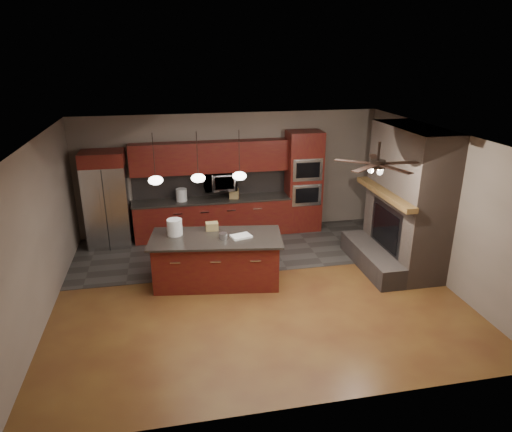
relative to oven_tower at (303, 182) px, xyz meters
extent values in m
plane|color=brown|center=(-1.70, -2.69, -1.19)|extent=(7.00, 7.00, 0.00)
cube|color=white|center=(-1.70, -2.69, 1.61)|extent=(7.00, 6.00, 0.02)
cube|color=gray|center=(-1.70, 0.31, 0.21)|extent=(7.00, 0.02, 2.80)
cube|color=gray|center=(1.80, -2.69, 0.21)|extent=(0.02, 6.00, 2.80)
cube|color=gray|center=(-5.20, -2.69, 0.21)|extent=(0.02, 6.00, 2.80)
cube|color=#383532|center=(-1.70, -0.89, -1.19)|extent=(7.00, 2.40, 0.01)
cube|color=brown|center=(1.40, -2.29, 0.21)|extent=(0.80, 2.00, 2.80)
cube|color=#473E3A|center=(0.75, -2.29, -0.99)|extent=(0.50, 2.00, 0.40)
cube|color=#2D2D30|center=(1.02, -2.29, -0.37)|extent=(0.05, 1.20, 0.95)
cube|color=black|center=(1.00, -2.29, -0.37)|extent=(0.02, 1.00, 0.75)
cube|color=brown|center=(0.90, -2.29, 0.36)|extent=(0.22, 2.10, 0.10)
cube|color=#5C2010|center=(-2.18, 0.01, -0.76)|extent=(3.55, 0.60, 0.86)
cube|color=black|center=(-2.18, 0.01, -0.31)|extent=(3.59, 0.64, 0.04)
cube|color=black|center=(-2.18, 0.29, 0.01)|extent=(3.55, 0.03, 0.60)
cube|color=#5C2010|center=(-2.18, 0.13, 0.66)|extent=(3.55, 0.35, 0.70)
cube|color=#5C2010|center=(0.00, 0.01, 0.00)|extent=(0.80, 0.60, 2.38)
cube|color=silver|center=(0.00, -0.30, -0.24)|extent=(0.70, 0.03, 0.52)
cube|color=black|center=(0.00, -0.32, -0.24)|extent=(0.55, 0.02, 0.35)
cube|color=silver|center=(0.00, -0.30, 0.36)|extent=(0.70, 0.03, 0.52)
cube|color=black|center=(0.00, -0.32, 0.36)|extent=(0.55, 0.02, 0.35)
imported|color=silver|center=(-1.98, 0.06, 0.11)|extent=(0.73, 0.41, 0.50)
cube|color=silver|center=(-4.47, -0.07, -0.28)|extent=(0.91, 0.72, 1.82)
cube|color=#2D2D30|center=(-4.47, -0.44, -0.28)|extent=(0.02, 0.02, 1.80)
cube|color=silver|center=(-4.57, -0.45, -0.23)|extent=(0.03, 0.03, 0.91)
cube|color=silver|center=(-4.37, -0.45, -0.23)|extent=(0.03, 0.03, 0.91)
cube|color=#5C2010|center=(-4.47, -0.08, 0.78)|extent=(0.91, 0.72, 0.30)
cube|color=#5C2010|center=(-2.35, -2.30, -0.75)|extent=(2.35, 1.25, 0.88)
cube|color=black|center=(-2.35, -2.30, -0.29)|extent=(2.52, 1.42, 0.04)
cylinder|color=white|center=(-3.07, -2.05, -0.12)|extent=(0.36, 0.36, 0.30)
cylinder|color=#A4A4A9|center=(-2.23, -2.40, -0.22)|extent=(0.20, 0.20, 0.10)
cube|color=white|center=(-1.90, -2.40, -0.25)|extent=(0.41, 0.34, 0.04)
cube|color=#99834F|center=(-2.38, -1.94, -0.20)|extent=(0.23, 0.17, 0.15)
cylinder|color=silver|center=(-2.86, 0.01, -0.15)|extent=(0.29, 0.29, 0.28)
cube|color=olive|center=(-1.66, -0.04, -0.18)|extent=(0.24, 0.21, 0.23)
cylinder|color=black|center=(-3.35, -1.99, 1.22)|extent=(0.01, 0.01, 0.78)
ellipsoid|color=white|center=(-3.35, -1.99, 0.77)|extent=(0.26, 0.26, 0.16)
cylinder|color=black|center=(-2.60, -1.99, 1.22)|extent=(0.01, 0.01, 0.78)
ellipsoid|color=white|center=(-2.60, -1.99, 0.77)|extent=(0.26, 0.26, 0.16)
cylinder|color=black|center=(-1.85, -1.99, 1.22)|extent=(0.01, 0.01, 0.78)
ellipsoid|color=white|center=(-1.85, -1.99, 0.77)|extent=(0.26, 0.26, 0.16)
cylinder|color=black|center=(0.10, -3.49, 1.46)|extent=(0.04, 0.04, 0.30)
cylinder|color=black|center=(0.10, -3.49, 1.26)|extent=(0.24, 0.24, 0.12)
cube|color=black|center=(0.48, -3.49, 1.26)|extent=(0.60, 0.12, 0.01)
cube|color=black|center=(0.22, -3.13, 1.26)|extent=(0.30, 0.61, 0.01)
cube|color=black|center=(-0.21, -3.27, 1.26)|extent=(0.56, 0.45, 0.01)
cube|color=black|center=(-0.21, -3.72, 1.26)|extent=(0.56, 0.45, 0.01)
cube|color=black|center=(0.22, -3.85, 1.26)|extent=(0.30, 0.61, 0.01)
camera|label=1|loc=(-3.13, -9.95, 2.96)|focal=32.00mm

